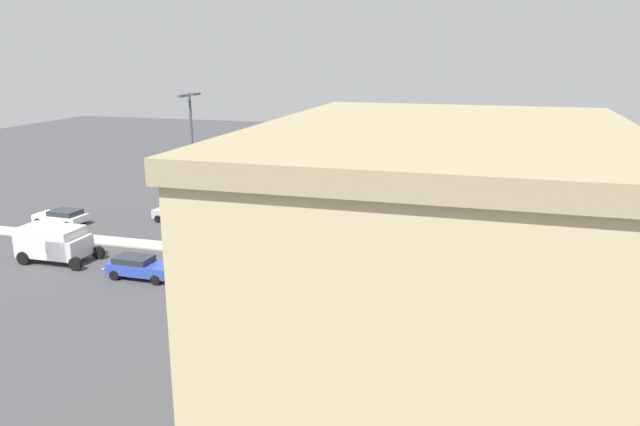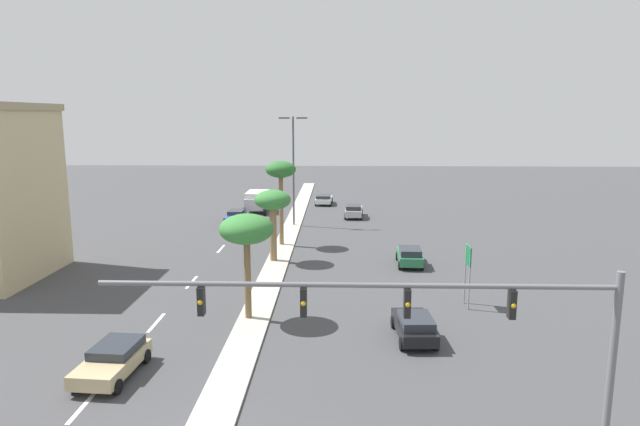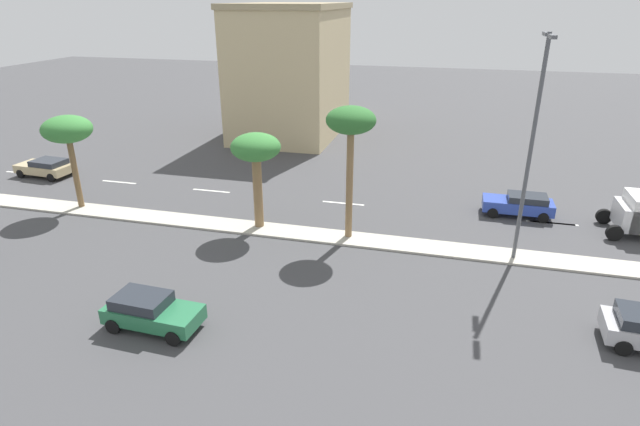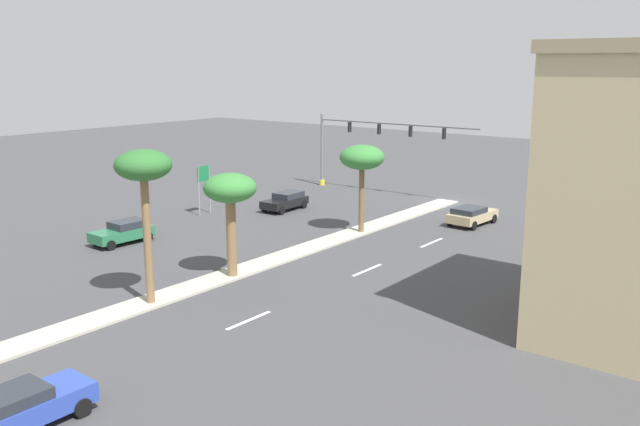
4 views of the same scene
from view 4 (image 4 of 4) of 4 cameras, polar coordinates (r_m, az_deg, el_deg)
ground_plane at (r=34.91m, az=-12.05°, el=-6.71°), size 160.00×160.00×0.00m
median_curb at (r=30.59m, az=-24.31°, el=-10.29°), size 1.80×75.52×0.12m
lane_stripe_rear at (r=51.80m, az=14.03°, el=-0.47°), size 0.20×2.80×0.01m
lane_stripe_inboard at (r=44.17m, az=9.41°, el=-2.50°), size 0.20×2.80×0.01m
lane_stripe_center at (r=38.03m, az=4.02°, el=-4.83°), size 0.20×2.80×0.01m
lane_stripe_trailing at (r=30.97m, az=-6.05°, el=-9.01°), size 0.20×2.80×0.01m
traffic_signal_gantry at (r=60.97m, az=3.46°, el=6.07°), size 16.11×0.53×6.73m
directional_road_sign at (r=51.98m, az=-9.79°, el=2.75°), size 0.10×1.22×3.75m
palm_tree_outboard at (r=45.15m, az=3.57°, el=4.59°), size 3.01×3.01×5.92m
palm_tree_leading at (r=35.86m, az=-7.61°, el=1.75°), size 2.82×2.82×5.59m
palm_tree_trailing at (r=32.12m, az=-14.70°, el=3.43°), size 2.64×2.64×7.39m
sedan_tan_inboard at (r=49.44m, az=12.70°, el=-0.16°), size 2.31×4.28×1.34m
sedan_green_front at (r=45.10m, az=-16.28°, el=-1.53°), size 2.00×4.02×1.44m
sedan_black_outboard at (r=53.25m, az=-2.93°, el=1.05°), size 2.05×4.16×1.38m
sedan_blue_mid at (r=24.06m, az=-23.88°, el=-14.74°), size 1.87×4.21×1.40m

